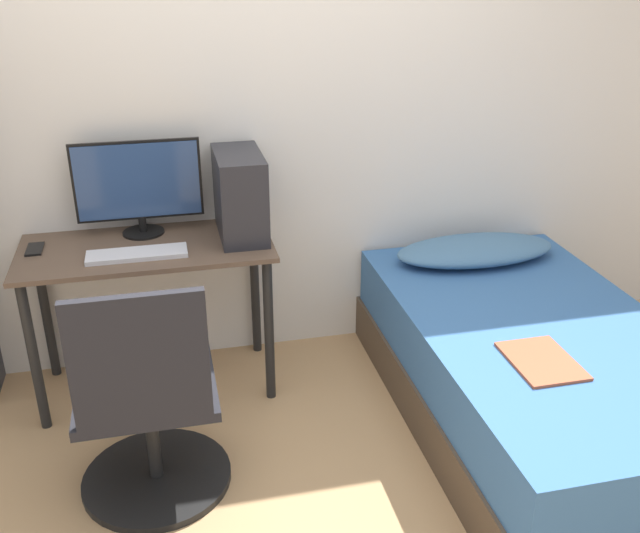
{
  "coord_description": "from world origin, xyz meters",
  "views": [
    {
      "loc": [
        -0.42,
        -1.91,
        1.96
      ],
      "look_at": [
        0.18,
        0.67,
        0.75
      ],
      "focal_mm": 40.0,
      "sensor_mm": 36.0,
      "label": 1
    }
  ],
  "objects_px": {
    "monitor": "(138,185)",
    "pc_tower": "(240,195)",
    "office_chair": "(149,416)",
    "bed": "(534,374)",
    "keyboard": "(137,254)"
  },
  "relations": [
    {
      "from": "office_chair",
      "to": "monitor",
      "type": "relative_size",
      "value": 1.66
    },
    {
      "from": "keyboard",
      "to": "bed",
      "type": "bearing_deg",
      "value": -18.99
    },
    {
      "from": "office_chair",
      "to": "monitor",
      "type": "height_order",
      "value": "monitor"
    },
    {
      "from": "keyboard",
      "to": "pc_tower",
      "type": "distance_m",
      "value": 0.53
    },
    {
      "from": "monitor",
      "to": "keyboard",
      "type": "xyz_separation_m",
      "value": [
        -0.03,
        -0.27,
        -0.22
      ]
    },
    {
      "from": "monitor",
      "to": "keyboard",
      "type": "relative_size",
      "value": 1.34
    },
    {
      "from": "bed",
      "to": "keyboard",
      "type": "xyz_separation_m",
      "value": [
        -1.63,
        0.56,
        0.49
      ]
    },
    {
      "from": "bed",
      "to": "monitor",
      "type": "bearing_deg",
      "value": 152.67
    },
    {
      "from": "monitor",
      "to": "pc_tower",
      "type": "distance_m",
      "value": 0.46
    },
    {
      "from": "office_chair",
      "to": "bed",
      "type": "xyz_separation_m",
      "value": [
        1.63,
        0.08,
        -0.11
      ]
    },
    {
      "from": "bed",
      "to": "pc_tower",
      "type": "bearing_deg",
      "value": 148.51
    },
    {
      "from": "office_chair",
      "to": "pc_tower",
      "type": "height_order",
      "value": "pc_tower"
    },
    {
      "from": "pc_tower",
      "to": "bed",
      "type": "bearing_deg",
      "value": -31.49
    },
    {
      "from": "office_chair",
      "to": "keyboard",
      "type": "distance_m",
      "value": 0.75
    },
    {
      "from": "bed",
      "to": "pc_tower",
      "type": "distance_m",
      "value": 1.52
    }
  ]
}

